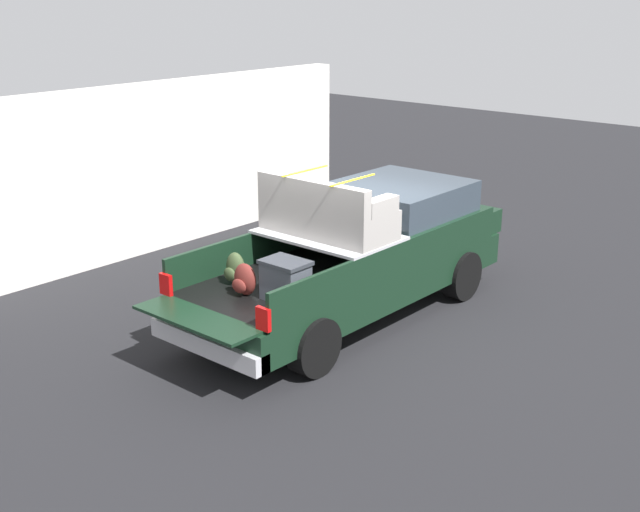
{
  "coord_description": "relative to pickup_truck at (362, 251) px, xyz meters",
  "views": [
    {
      "loc": [
        -8.81,
        -7.1,
        4.7
      ],
      "look_at": [
        -0.6,
        0.0,
        1.1
      ],
      "focal_mm": 46.01,
      "sensor_mm": 36.0,
      "label": 1
    }
  ],
  "objects": [
    {
      "name": "ground_plane",
      "position": [
        -0.35,
        0.0,
        -0.94
      ],
      "size": [
        40.0,
        40.0,
        0.0
      ],
      "primitive_type": "plane",
      "color": "black"
    },
    {
      "name": "pickup_truck",
      "position": [
        0.0,
        0.0,
        0.0
      ],
      "size": [
        6.05,
        2.06,
        2.23
      ],
      "color": "black",
      "rests_on": "ground_plane"
    },
    {
      "name": "building_facade",
      "position": [
        0.02,
        4.87,
        0.58
      ],
      "size": [
        9.54,
        0.36,
        3.05
      ],
      "primitive_type": "cube",
      "color": "silver",
      "rests_on": "ground_plane"
    }
  ]
}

